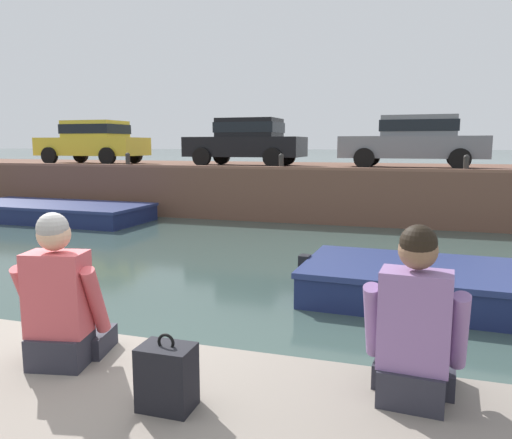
{
  "coord_description": "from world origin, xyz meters",
  "views": [
    {
      "loc": [
        2.25,
        -3.0,
        2.23
      ],
      "look_at": [
        0.16,
        3.72,
        1.16
      ],
      "focal_mm": 35.0,
      "sensor_mm": 36.0,
      "label": 1
    }
  ],
  "objects_px": {
    "car_left_inner_black": "(247,140)",
    "car_centre_grey": "(415,139)",
    "person_seated_right": "(62,305)",
    "mooring_bollard_west": "(128,159)",
    "bottle_drink": "(76,340)",
    "motorboat_passing": "(503,291)",
    "mooring_bollard_east": "(466,163)",
    "mooring_bollard_mid": "(281,161)",
    "person_seated_middle": "(414,333)",
    "boat_moored_west_navy": "(47,211)",
    "backpack_on_ledge": "(168,377)",
    "car_leftmost_yellow": "(94,140)"
  },
  "relations": [
    {
      "from": "motorboat_passing",
      "to": "car_centre_grey",
      "type": "xyz_separation_m",
      "value": [
        -1.21,
        8.56,
        2.1
      ]
    },
    {
      "from": "bottle_drink",
      "to": "person_seated_middle",
      "type": "bearing_deg",
      "value": 1.39
    },
    {
      "from": "car_leftmost_yellow",
      "to": "bottle_drink",
      "type": "height_order",
      "value": "car_leftmost_yellow"
    },
    {
      "from": "mooring_bollard_mid",
      "to": "bottle_drink",
      "type": "height_order",
      "value": "mooring_bollard_mid"
    },
    {
      "from": "backpack_on_ledge",
      "to": "car_left_inner_black",
      "type": "bearing_deg",
      "value": 106.62
    },
    {
      "from": "mooring_bollard_east",
      "to": "person_seated_right",
      "type": "xyz_separation_m",
      "value": [
        -3.39,
        -11.39,
        -0.52
      ]
    },
    {
      "from": "mooring_bollard_mid",
      "to": "backpack_on_ledge",
      "type": "height_order",
      "value": "mooring_bollard_mid"
    },
    {
      "from": "car_centre_grey",
      "to": "car_left_inner_black",
      "type": "bearing_deg",
      "value": 179.99
    },
    {
      "from": "boat_moored_west_navy",
      "to": "car_left_inner_black",
      "type": "relative_size",
      "value": 1.75
    },
    {
      "from": "car_leftmost_yellow",
      "to": "mooring_bollard_west",
      "type": "relative_size",
      "value": 8.69
    },
    {
      "from": "motorboat_passing",
      "to": "backpack_on_ledge",
      "type": "relative_size",
      "value": 14.78
    },
    {
      "from": "person_seated_middle",
      "to": "backpack_on_ledge",
      "type": "bearing_deg",
      "value": -158.73
    },
    {
      "from": "motorboat_passing",
      "to": "mooring_bollard_east",
      "type": "relative_size",
      "value": 13.55
    },
    {
      "from": "mooring_bollard_east",
      "to": "bottle_drink",
      "type": "height_order",
      "value": "mooring_bollard_east"
    },
    {
      "from": "motorboat_passing",
      "to": "bottle_drink",
      "type": "relative_size",
      "value": 29.56
    },
    {
      "from": "backpack_on_ledge",
      "to": "mooring_bollard_west",
      "type": "bearing_deg",
      "value": 122.28
    },
    {
      "from": "car_left_inner_black",
      "to": "car_centre_grey",
      "type": "xyz_separation_m",
      "value": [
        5.28,
        -0.0,
        0.0
      ]
    },
    {
      "from": "mooring_bollard_west",
      "to": "person_seated_right",
      "type": "bearing_deg",
      "value": -60.28
    },
    {
      "from": "mooring_bollard_mid",
      "to": "person_seated_right",
      "type": "xyz_separation_m",
      "value": [
        1.51,
        -11.39,
        -0.52
      ]
    },
    {
      "from": "mooring_bollard_west",
      "to": "person_seated_middle",
      "type": "relative_size",
      "value": 0.46
    },
    {
      "from": "boat_moored_west_navy",
      "to": "mooring_bollard_east",
      "type": "xyz_separation_m",
      "value": [
        11.61,
        1.76,
        1.5
      ]
    },
    {
      "from": "motorboat_passing",
      "to": "mooring_bollard_west",
      "type": "distance_m",
      "value": 11.95
    },
    {
      "from": "person_seated_right",
      "to": "car_left_inner_black",
      "type": "bearing_deg",
      "value": 103.43
    },
    {
      "from": "car_left_inner_black",
      "to": "mooring_bollard_west",
      "type": "distance_m",
      "value": 3.88
    },
    {
      "from": "car_left_inner_black",
      "to": "bottle_drink",
      "type": "relative_size",
      "value": 19.0
    },
    {
      "from": "person_seated_right",
      "to": "backpack_on_ledge",
      "type": "height_order",
      "value": "person_seated_right"
    },
    {
      "from": "car_leftmost_yellow",
      "to": "backpack_on_ledge",
      "type": "relative_size",
      "value": 9.48
    },
    {
      "from": "mooring_bollard_west",
      "to": "motorboat_passing",
      "type": "bearing_deg",
      "value": -34.16
    },
    {
      "from": "person_seated_right",
      "to": "car_centre_grey",
      "type": "bearing_deg",
      "value": 81.0
    },
    {
      "from": "car_left_inner_black",
      "to": "mooring_bollard_mid",
      "type": "bearing_deg",
      "value": -48.89
    },
    {
      "from": "mooring_bollard_mid",
      "to": "person_seated_middle",
      "type": "bearing_deg",
      "value": -72.13
    },
    {
      "from": "car_left_inner_black",
      "to": "mooring_bollard_east",
      "type": "height_order",
      "value": "car_left_inner_black"
    },
    {
      "from": "car_centre_grey",
      "to": "person_seated_right",
      "type": "xyz_separation_m",
      "value": [
        -2.1,
        -13.29,
        -1.13
      ]
    },
    {
      "from": "mooring_bollard_mid",
      "to": "car_centre_grey",
      "type": "bearing_deg",
      "value": 27.73
    },
    {
      "from": "motorboat_passing",
      "to": "mooring_bollard_east",
      "type": "height_order",
      "value": "mooring_bollard_east"
    },
    {
      "from": "car_leftmost_yellow",
      "to": "car_left_inner_black",
      "type": "relative_size",
      "value": 1.0
    },
    {
      "from": "person_seated_right",
      "to": "bottle_drink",
      "type": "bearing_deg",
      "value": 91.1
    },
    {
      "from": "boat_moored_west_navy",
      "to": "backpack_on_ledge",
      "type": "distance_m",
      "value": 13.49
    },
    {
      "from": "boat_moored_west_navy",
      "to": "mooring_bollard_east",
      "type": "height_order",
      "value": "mooring_bollard_east"
    },
    {
      "from": "bottle_drink",
      "to": "car_leftmost_yellow",
      "type": "bearing_deg",
      "value": 124.51
    },
    {
      "from": "mooring_bollard_mid",
      "to": "bottle_drink",
      "type": "bearing_deg",
      "value": -82.36
    },
    {
      "from": "car_centre_grey",
      "to": "person_seated_middle",
      "type": "xyz_separation_m",
      "value": [
        -0.0,
        -13.12,
        -1.13
      ]
    },
    {
      "from": "mooring_bollard_west",
      "to": "mooring_bollard_east",
      "type": "height_order",
      "value": "same"
    },
    {
      "from": "mooring_bollard_west",
      "to": "person_seated_middle",
      "type": "distance_m",
      "value": 14.14
    },
    {
      "from": "car_leftmost_yellow",
      "to": "car_centre_grey",
      "type": "relative_size",
      "value": 0.91
    },
    {
      "from": "boat_moored_west_navy",
      "to": "car_leftmost_yellow",
      "type": "bearing_deg",
      "value": 102.87
    },
    {
      "from": "car_leftmost_yellow",
      "to": "person_seated_middle",
      "type": "relative_size",
      "value": 4.01
    },
    {
      "from": "car_left_inner_black",
      "to": "person_seated_right",
      "type": "distance_m",
      "value": 13.71
    },
    {
      "from": "car_left_inner_black",
      "to": "mooring_bollard_east",
      "type": "relative_size",
      "value": 8.71
    },
    {
      "from": "bottle_drink",
      "to": "car_centre_grey",
      "type": "bearing_deg",
      "value": 80.91
    }
  ]
}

